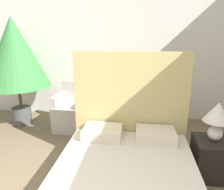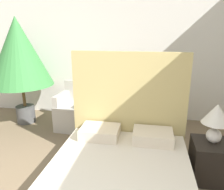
{
  "view_description": "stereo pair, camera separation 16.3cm",
  "coord_description": "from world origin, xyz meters",
  "px_view_note": "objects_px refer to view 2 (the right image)",
  "views": [
    {
      "loc": [
        0.58,
        -0.81,
        1.81
      ],
      "look_at": [
        0.15,
        2.51,
        0.83
      ],
      "focal_mm": 35.0,
      "sensor_mm": 36.0,
      "label": 1
    },
    {
      "loc": [
        0.74,
        -0.79,
        1.81
      ],
      "look_at": [
        0.15,
        2.51,
        0.83
      ],
      "focal_mm": 35.0,
      "sensor_mm": 36.0,
      "label": 2
    }
  ],
  "objects_px": {
    "nightstand": "(212,161)",
    "table_lamp": "(216,118)",
    "bed": "(119,181)",
    "armchair_near_window_right": "(126,116)",
    "potted_palm": "(19,53)",
    "armchair_near_window_left": "(75,113)",
    "side_table": "(100,118)"
  },
  "relations": [
    {
      "from": "armchair_near_window_left",
      "to": "nightstand",
      "type": "distance_m",
      "value": 2.51
    },
    {
      "from": "potted_palm",
      "to": "side_table",
      "type": "xyz_separation_m",
      "value": [
        1.59,
        -0.12,
        -1.16
      ]
    },
    {
      "from": "bed",
      "to": "armchair_near_window_left",
      "type": "bearing_deg",
      "value": 121.7
    },
    {
      "from": "armchair_near_window_right",
      "to": "potted_palm",
      "type": "relative_size",
      "value": 0.42
    },
    {
      "from": "armchair_near_window_right",
      "to": "side_table",
      "type": "distance_m",
      "value": 0.5
    },
    {
      "from": "armchair_near_window_left",
      "to": "armchair_near_window_right",
      "type": "bearing_deg",
      "value": 4.17
    },
    {
      "from": "nightstand",
      "to": "table_lamp",
      "type": "bearing_deg",
      "value": 127.13
    },
    {
      "from": "table_lamp",
      "to": "potted_palm",
      "type": "bearing_deg",
      "value": 159.54
    },
    {
      "from": "potted_palm",
      "to": "armchair_near_window_left",
      "type": "bearing_deg",
      "value": -4.06
    },
    {
      "from": "potted_palm",
      "to": "table_lamp",
      "type": "xyz_separation_m",
      "value": [
        3.3,
        -1.23,
        -0.59
      ]
    },
    {
      "from": "armchair_near_window_left",
      "to": "potted_palm",
      "type": "xyz_separation_m",
      "value": [
        -1.1,
        0.08,
        1.11
      ]
    },
    {
      "from": "bed",
      "to": "nightstand",
      "type": "bearing_deg",
      "value": 30.22
    },
    {
      "from": "table_lamp",
      "to": "nightstand",
      "type": "bearing_deg",
      "value": -52.87
    },
    {
      "from": "armchair_near_window_right",
      "to": "potted_palm",
      "type": "height_order",
      "value": "potted_palm"
    },
    {
      "from": "nightstand",
      "to": "table_lamp",
      "type": "relative_size",
      "value": 1.01
    },
    {
      "from": "armchair_near_window_left",
      "to": "armchair_near_window_right",
      "type": "height_order",
      "value": "same"
    },
    {
      "from": "bed",
      "to": "armchair_near_window_left",
      "type": "height_order",
      "value": "bed"
    },
    {
      "from": "potted_palm",
      "to": "nightstand",
      "type": "distance_m",
      "value": 3.73
    },
    {
      "from": "table_lamp",
      "to": "side_table",
      "type": "xyz_separation_m",
      "value": [
        -1.71,
        1.11,
        -0.57
      ]
    },
    {
      "from": "table_lamp",
      "to": "armchair_near_window_left",
      "type": "bearing_deg",
      "value": 152.33
    },
    {
      "from": "nightstand",
      "to": "table_lamp",
      "type": "distance_m",
      "value": 0.57
    },
    {
      "from": "potted_palm",
      "to": "table_lamp",
      "type": "bearing_deg",
      "value": -20.46
    },
    {
      "from": "armchair_near_window_left",
      "to": "potted_palm",
      "type": "distance_m",
      "value": 1.56
    },
    {
      "from": "bed",
      "to": "potted_palm",
      "type": "xyz_separation_m",
      "value": [
        -2.22,
        1.89,
        1.12
      ]
    },
    {
      "from": "bed",
      "to": "armchair_near_window_right",
      "type": "relative_size",
      "value": 2.29
    },
    {
      "from": "armchair_near_window_right",
      "to": "armchair_near_window_left",
      "type": "bearing_deg",
      "value": -172.14
    },
    {
      "from": "bed",
      "to": "armchair_near_window_right",
      "type": "xyz_separation_m",
      "value": [
        -0.13,
        1.81,
        0.01
      ]
    },
    {
      "from": "armchair_near_window_right",
      "to": "table_lamp",
      "type": "xyz_separation_m",
      "value": [
        1.21,
        -1.15,
        0.52
      ]
    },
    {
      "from": "bed",
      "to": "nightstand",
      "type": "height_order",
      "value": "bed"
    },
    {
      "from": "nightstand",
      "to": "table_lamp",
      "type": "height_order",
      "value": "table_lamp"
    },
    {
      "from": "armchair_near_window_left",
      "to": "table_lamp",
      "type": "distance_m",
      "value": 2.53
    },
    {
      "from": "potted_palm",
      "to": "armchair_near_window_right",
      "type": "bearing_deg",
      "value": -2.15
    }
  ]
}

